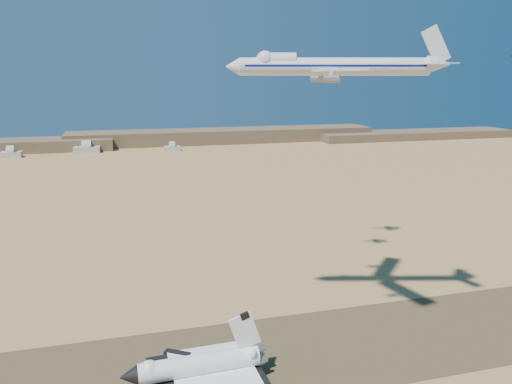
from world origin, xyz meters
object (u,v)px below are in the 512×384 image
object	(u,v)px
shuttle	(198,367)
chase_jet_d	(325,68)
carrier_747	(328,67)
chase_jet_e	(344,65)

from	to	relation	value
shuttle	chase_jet_d	bearing A→B (deg)	45.21
shuttle	chase_jet_d	world-z (taller)	chase_jet_d
shuttle	carrier_747	world-z (taller)	carrier_747
chase_jet_d	chase_jet_e	xyz separation A→B (m)	(17.92, 19.00, 1.69)
shuttle	carrier_747	bearing A→B (deg)	24.97
shuttle	chase_jet_e	bearing A→B (deg)	45.10
carrier_747	chase_jet_d	bearing A→B (deg)	82.92
carrier_747	chase_jet_e	world-z (taller)	carrier_747
carrier_747	chase_jet_d	world-z (taller)	carrier_747
shuttle	chase_jet_d	distance (m)	131.44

